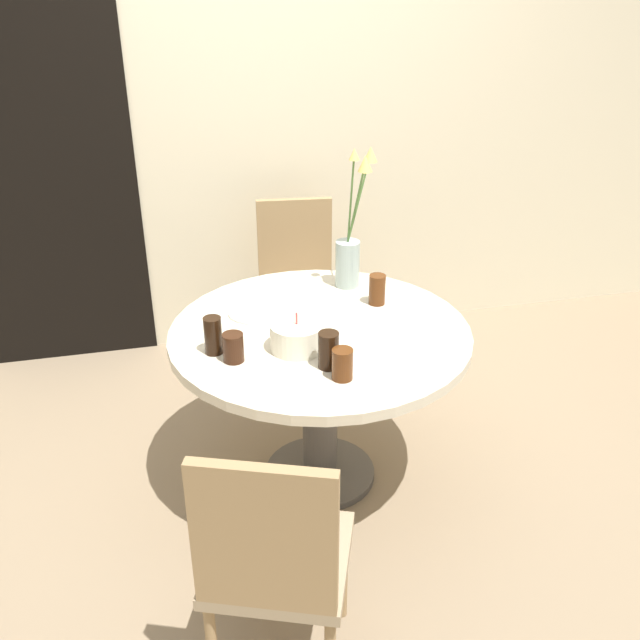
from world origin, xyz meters
name	(u,v)px	position (x,y,z in m)	size (l,w,h in m)	color
ground_plane	(320,475)	(0.00, 0.00, 0.00)	(16.00, 16.00, 0.00)	#89755B
wall_back	(259,103)	(0.00, 1.34, 1.30)	(8.00, 0.05, 2.60)	beige
doorway_panel	(41,172)	(-1.09, 1.31, 1.02)	(0.90, 0.01, 2.05)	black
dining_table	(320,361)	(0.00, 0.00, 0.56)	(1.15, 1.15, 0.70)	beige
chair_near_front	(297,279)	(0.10, 0.94, 0.49)	(0.44, 0.44, 0.88)	#9E896B
chair_left_flank	(274,557)	(-0.34, -0.89, 0.49)	(0.52, 0.52, 0.88)	#9E896B
birthday_cake	(297,336)	(-0.11, -0.13, 0.75)	(0.19, 0.19, 0.15)	white
flower_vase	(351,244)	(0.22, 0.36, 0.89)	(0.17, 0.15, 0.60)	#9EB2AD
side_plate	(254,313)	(-0.22, 0.19, 0.71)	(0.20, 0.20, 0.01)	white
drink_glass_0	(213,335)	(-0.41, -0.08, 0.77)	(0.06, 0.06, 0.14)	black
drink_glass_1	(329,350)	(-0.04, -0.27, 0.77)	(0.07, 0.07, 0.13)	black
drink_glass_2	(342,364)	(-0.01, -0.36, 0.76)	(0.07, 0.07, 0.11)	#51280F
drink_glass_3	(233,347)	(-0.35, -0.16, 0.75)	(0.07, 0.07, 0.10)	#33190C
drink_glass_4	(377,290)	(0.28, 0.17, 0.76)	(0.07, 0.07, 0.12)	#51280F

